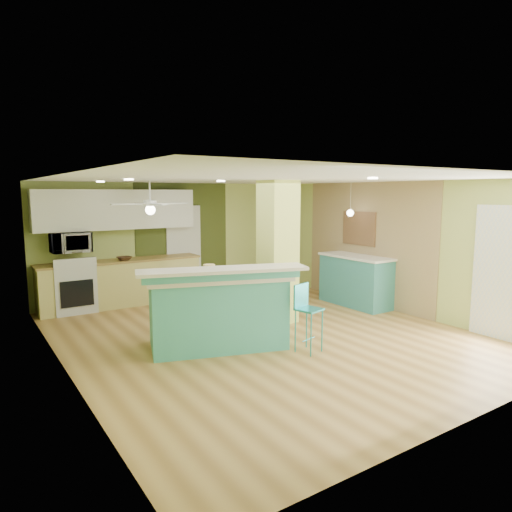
# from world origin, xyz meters

# --- Properties ---
(floor) EXTENTS (6.00, 7.00, 0.01)m
(floor) POSITION_xyz_m (0.00, 0.00, -0.01)
(floor) COLOR olive
(floor) RESTS_ON ground
(ceiling) EXTENTS (6.00, 7.00, 0.01)m
(ceiling) POSITION_xyz_m (0.00, 0.00, 2.50)
(ceiling) COLOR white
(ceiling) RESTS_ON wall_back
(wall_back) EXTENTS (6.00, 0.01, 2.50)m
(wall_back) POSITION_xyz_m (0.00, 3.50, 1.25)
(wall_back) COLOR #B3C469
(wall_back) RESTS_ON floor
(wall_front) EXTENTS (6.00, 0.01, 2.50)m
(wall_front) POSITION_xyz_m (0.00, -3.50, 1.25)
(wall_front) COLOR #B3C469
(wall_front) RESTS_ON floor
(wall_left) EXTENTS (0.01, 7.00, 2.50)m
(wall_left) POSITION_xyz_m (-3.00, 0.00, 1.25)
(wall_left) COLOR #B3C469
(wall_left) RESTS_ON floor
(wall_right) EXTENTS (0.01, 7.00, 2.50)m
(wall_right) POSITION_xyz_m (3.00, 0.00, 1.25)
(wall_right) COLOR #B3C469
(wall_right) RESTS_ON floor
(wood_panel) EXTENTS (0.02, 3.40, 2.50)m
(wood_panel) POSITION_xyz_m (2.99, 0.60, 1.25)
(wood_panel) COLOR #8B724F
(wood_panel) RESTS_ON floor
(olive_accent) EXTENTS (2.20, 0.02, 2.50)m
(olive_accent) POSITION_xyz_m (0.20, 3.49, 1.25)
(olive_accent) COLOR #404B1E
(olive_accent) RESTS_ON floor
(interior_door) EXTENTS (0.82, 0.05, 2.00)m
(interior_door) POSITION_xyz_m (0.20, 3.46, 1.00)
(interior_door) COLOR silver
(interior_door) RESTS_ON floor
(french_door) EXTENTS (0.04, 1.08, 2.10)m
(french_door) POSITION_xyz_m (2.97, -2.30, 1.05)
(french_door) COLOR white
(french_door) RESTS_ON floor
(column) EXTENTS (0.55, 0.55, 2.50)m
(column) POSITION_xyz_m (0.65, 0.50, 1.25)
(column) COLOR #D4E068
(column) RESTS_ON floor
(kitchen_run) EXTENTS (3.25, 0.63, 0.94)m
(kitchen_run) POSITION_xyz_m (-1.30, 3.20, 0.47)
(kitchen_run) COLOR #CDC26B
(kitchen_run) RESTS_ON floor
(stove) EXTENTS (0.76, 0.66, 1.08)m
(stove) POSITION_xyz_m (-2.25, 3.19, 0.46)
(stove) COLOR silver
(stove) RESTS_ON floor
(upper_cabinets) EXTENTS (3.20, 0.34, 0.80)m
(upper_cabinets) POSITION_xyz_m (-1.30, 3.32, 1.95)
(upper_cabinets) COLOR white
(upper_cabinets) RESTS_ON wall_back
(microwave) EXTENTS (0.70, 0.48, 0.39)m
(microwave) POSITION_xyz_m (-2.25, 3.20, 1.35)
(microwave) COLOR silver
(microwave) RESTS_ON wall_back
(ceiling_fan) EXTENTS (1.41, 1.41, 0.61)m
(ceiling_fan) POSITION_xyz_m (-1.10, 2.00, 2.08)
(ceiling_fan) COLOR silver
(ceiling_fan) RESTS_ON ceiling
(pendant_lamp) EXTENTS (0.14, 0.14, 0.69)m
(pendant_lamp) POSITION_xyz_m (2.65, 0.75, 1.88)
(pendant_lamp) COLOR silver
(pendant_lamp) RESTS_ON ceiling
(wall_decor) EXTENTS (0.03, 0.90, 0.70)m
(wall_decor) POSITION_xyz_m (2.96, 0.80, 1.55)
(wall_decor) COLOR brown
(wall_decor) RESTS_ON wood_panel
(peninsula) EXTENTS (2.48, 1.86, 1.26)m
(peninsula) POSITION_xyz_m (-0.89, -0.09, 0.58)
(peninsula) COLOR teal
(peninsula) RESTS_ON floor
(bar_stool) EXTENTS (0.40, 0.40, 0.99)m
(bar_stool) POSITION_xyz_m (0.07, -0.98, 0.66)
(bar_stool) COLOR teal
(bar_stool) RESTS_ON floor
(side_counter) EXTENTS (0.68, 1.59, 1.02)m
(side_counter) POSITION_xyz_m (2.70, 0.58, 0.51)
(side_counter) COLOR teal
(side_counter) RESTS_ON floor
(fruit_bowl) EXTENTS (0.33, 0.33, 0.07)m
(fruit_bowl) POSITION_xyz_m (-1.27, 3.11, 0.98)
(fruit_bowl) COLOR #3A2517
(fruit_bowl) RESTS_ON kitchen_run
(canister) EXTENTS (0.17, 0.17, 0.18)m
(canister) POSITION_xyz_m (-1.06, -0.16, 1.18)
(canister) COLOR gold
(canister) RESTS_ON peninsula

